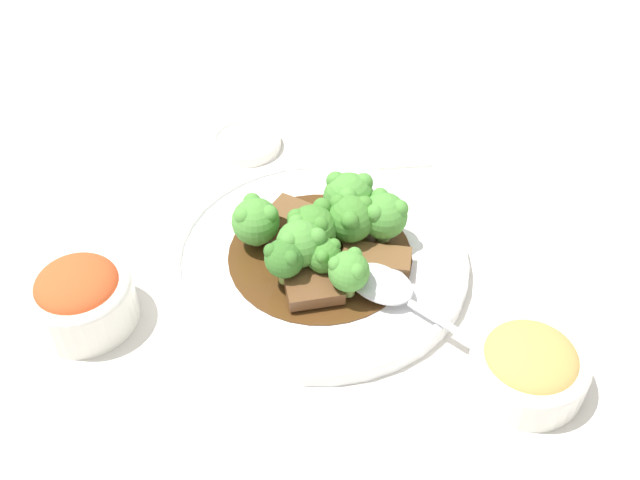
% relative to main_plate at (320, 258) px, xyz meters
% --- Properties ---
extents(ground_plane, '(4.00, 4.00, 0.00)m').
position_rel_main_plate_xyz_m(ground_plane, '(0.00, 0.00, -0.01)').
color(ground_plane, silver).
extents(main_plate, '(0.28, 0.28, 0.02)m').
position_rel_main_plate_xyz_m(main_plate, '(0.00, 0.00, 0.00)').
color(main_plate, white).
rests_on(main_plate, ground_plane).
extents(beef_strip_0, '(0.03, 0.07, 0.01)m').
position_rel_main_plate_xyz_m(beef_strip_0, '(0.01, 0.05, 0.01)').
color(beef_strip_0, brown).
rests_on(beef_strip_0, main_plate).
extents(beef_strip_1, '(0.05, 0.06, 0.01)m').
position_rel_main_plate_xyz_m(beef_strip_1, '(0.05, 0.00, 0.02)').
color(beef_strip_1, brown).
rests_on(beef_strip_1, main_plate).
extents(beef_strip_2, '(0.05, 0.06, 0.02)m').
position_rel_main_plate_xyz_m(beef_strip_2, '(-0.04, -0.03, 0.02)').
color(beef_strip_2, brown).
rests_on(beef_strip_2, main_plate).
extents(broccoli_floret_0, '(0.03, 0.03, 0.04)m').
position_rel_main_plate_xyz_m(broccoli_floret_0, '(0.03, 0.01, 0.03)').
color(broccoli_floret_0, '#7FA84C').
rests_on(broccoli_floret_0, main_plate).
extents(broccoli_floret_1, '(0.04, 0.04, 0.05)m').
position_rel_main_plate_xyz_m(broccoli_floret_1, '(0.04, -0.03, 0.04)').
color(broccoli_floret_1, '#8EB756').
rests_on(broccoli_floret_1, main_plate).
extents(broccoli_floret_2, '(0.04, 0.04, 0.05)m').
position_rel_main_plate_xyz_m(broccoli_floret_2, '(0.02, -0.02, 0.04)').
color(broccoli_floret_2, '#8EB756').
rests_on(broccoli_floret_2, main_plate).
extents(broccoli_floret_3, '(0.05, 0.05, 0.05)m').
position_rel_main_plate_xyz_m(broccoli_floret_3, '(-0.05, 0.02, 0.04)').
color(broccoli_floret_3, '#7FA84C').
rests_on(broccoli_floret_3, main_plate).
extents(broccoli_floret_4, '(0.05, 0.05, 0.05)m').
position_rel_main_plate_xyz_m(broccoli_floret_4, '(-0.00, -0.01, 0.04)').
color(broccoli_floret_4, '#7FA84C').
rests_on(broccoli_floret_4, main_plate).
extents(broccoli_floret_5, '(0.05, 0.05, 0.05)m').
position_rel_main_plate_xyz_m(broccoli_floret_5, '(-0.01, -0.06, 0.04)').
color(broccoli_floret_5, '#7FA84C').
rests_on(broccoli_floret_5, main_plate).
extents(broccoli_floret_6, '(0.04, 0.04, 0.05)m').
position_rel_main_plate_xyz_m(broccoli_floret_6, '(-0.02, 0.03, 0.04)').
color(broccoli_floret_6, '#8EB756').
rests_on(broccoli_floret_6, main_plate).
extents(broccoli_floret_7, '(0.04, 0.04, 0.05)m').
position_rel_main_plate_xyz_m(broccoli_floret_7, '(0.05, 0.03, 0.04)').
color(broccoli_floret_7, '#8EB756').
rests_on(broccoli_floret_7, main_plate).
extents(broccoli_floret_8, '(0.05, 0.05, 0.05)m').
position_rel_main_plate_xyz_m(broccoli_floret_8, '(-0.03, 0.06, 0.04)').
color(broccoli_floret_8, '#7FA84C').
rests_on(broccoli_floret_8, main_plate).
extents(serving_spoon, '(0.15, 0.20, 0.01)m').
position_rel_main_plate_xyz_m(serving_spoon, '(0.05, 0.07, 0.02)').
color(serving_spoon, silver).
rests_on(serving_spoon, main_plate).
extents(side_bowl_kimchi, '(0.09, 0.09, 0.06)m').
position_rel_main_plate_xyz_m(side_bowl_kimchi, '(0.09, -0.20, 0.02)').
color(side_bowl_kimchi, white).
rests_on(side_bowl_kimchi, ground_plane).
extents(side_bowl_appetizer, '(0.10, 0.10, 0.05)m').
position_rel_main_plate_xyz_m(side_bowl_appetizer, '(0.12, 0.18, 0.01)').
color(side_bowl_appetizer, white).
rests_on(side_bowl_appetizer, ground_plane).
extents(sauce_dish, '(0.08, 0.08, 0.01)m').
position_rel_main_plate_xyz_m(sauce_dish, '(-0.18, -0.10, -0.00)').
color(sauce_dish, white).
rests_on(sauce_dish, ground_plane).
extents(paper_napkin, '(0.15, 0.11, 0.01)m').
position_rel_main_plate_xyz_m(paper_napkin, '(-0.22, 0.05, -0.01)').
color(paper_napkin, silver).
rests_on(paper_napkin, ground_plane).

